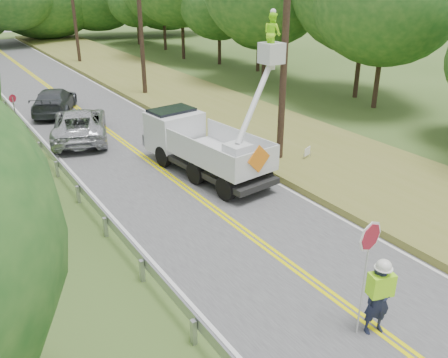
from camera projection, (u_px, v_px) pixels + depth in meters
ground at (345, 306)px, 12.67m from camera, size 140.00×140.00×0.00m
road at (136, 152)px, 23.41m from camera, size 7.20×96.00×0.03m
guardrail at (47, 151)px, 21.89m from camera, size 0.18×48.00×0.77m
utility_poles at (192, 29)px, 26.08m from camera, size 1.60×43.30×10.00m
tall_grass_verge at (252, 125)px, 26.88m from camera, size 7.00×96.00×0.30m
flagger at (379, 294)px, 11.33m from camera, size 1.20×0.64×3.14m
bucket_truck at (199, 136)px, 20.95m from camera, size 4.70×7.02×6.69m
suv_silver at (80, 124)px, 24.84m from camera, size 4.38×6.35×1.61m
suv_darkgrey at (54, 101)px, 29.46m from camera, size 4.12×5.67×1.53m
stop_sign_permanent at (14, 108)px, 25.54m from camera, size 0.43×0.23×2.17m
yard_sign at (307, 152)px, 21.75m from camera, size 0.52×0.23×0.80m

